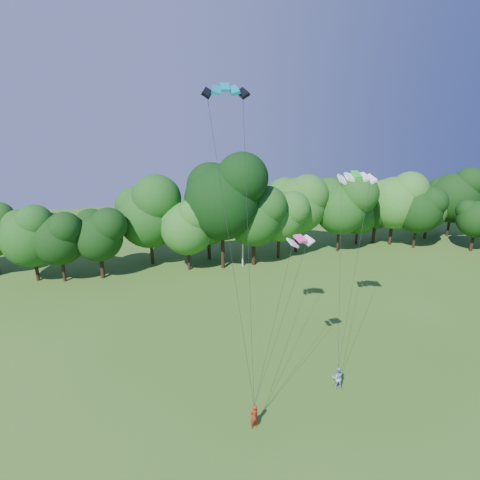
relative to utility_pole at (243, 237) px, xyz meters
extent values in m
plane|color=#305918|center=(-6.12, -32.99, -4.39)|extent=(160.00, 160.00, 0.00)
cylinder|color=silver|center=(0.00, 0.00, -0.11)|extent=(0.21, 0.21, 8.55)
cube|color=silver|center=(0.00, 0.00, 3.95)|extent=(1.70, 0.32, 0.08)
imported|color=maroon|center=(-7.16, -29.03, -3.48)|extent=(0.77, 0.62, 1.82)
imported|color=#93A5CC|center=(0.21, -26.86, -3.47)|extent=(1.06, 0.93, 1.84)
cube|color=#0588A1|center=(-8.28, -26.31, 17.17)|extent=(2.66, 1.45, 0.60)
cube|color=#1FD428|center=(3.47, -21.73, 11.30)|extent=(3.13, 1.89, 0.53)
cube|color=#FF46A0|center=(-3.45, -26.80, 8.01)|extent=(1.92, 1.22, 0.37)
cylinder|color=black|center=(-2.88, 0.04, -1.55)|extent=(0.52, 0.52, 5.67)
ellipsoid|color=black|center=(-2.88, 0.04, 5.93)|extent=(11.34, 11.34, 12.38)
cylinder|color=black|center=(26.70, 3.26, -2.05)|extent=(0.49, 0.49, 4.68)
ellipsoid|color=#2E681F|center=(26.70, 3.26, 4.13)|extent=(9.37, 9.37, 10.22)
camera|label=1|loc=(-13.31, -48.41, 15.24)|focal=28.00mm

